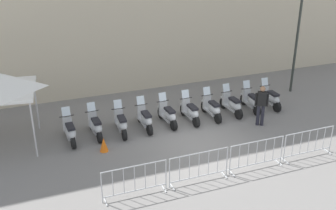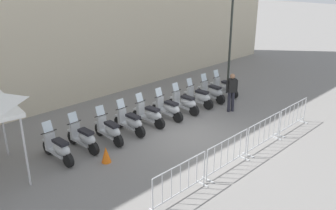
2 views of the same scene
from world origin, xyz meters
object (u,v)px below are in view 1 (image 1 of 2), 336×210
(motorcycle_1, at_px, (96,126))
(traffic_cone, at_px, (104,144))
(officer_near_row_end, at_px, (261,103))
(street_lamp, at_px, (298,31))
(barrier_segment_3, at_px, (308,144))
(barrier_segment_2, at_px, (257,155))
(motorcycle_2, at_px, (121,123))
(motorcycle_3, at_px, (145,119))
(motorcycle_0, at_px, (70,131))
(motorcycle_6, at_px, (212,108))
(motorcycle_7, at_px, (232,105))
(motorcycle_4, at_px, (168,115))
(barrier_segment_0, at_px, (135,181))
(barrier_segment_1, at_px, (199,167))
(motorcycle_9, at_px, (270,98))
(motorcycle_8, at_px, (251,101))
(motorcycle_5, at_px, (191,112))

(motorcycle_1, relative_size, traffic_cone, 3.13)
(officer_near_row_end, height_order, traffic_cone, officer_near_row_end)
(street_lamp, bearing_deg, barrier_segment_3, -114.82)
(motorcycle_1, height_order, barrier_segment_2, motorcycle_1)
(motorcycle_2, xyz_separation_m, barrier_segment_3, (6.20, -3.43, 0.07))
(motorcycle_3, bearing_deg, motorcycle_2, -170.52)
(street_lamp, bearing_deg, motorcycle_0, -165.97)
(traffic_cone, bearing_deg, motorcycle_6, 19.60)
(motorcycle_6, height_order, officer_near_row_end, officer_near_row_end)
(motorcycle_7, bearing_deg, motorcycle_6, -170.21)
(motorcycle_4, distance_m, barrier_segment_0, 5.03)
(motorcycle_2, distance_m, motorcycle_6, 4.03)
(barrier_segment_0, bearing_deg, barrier_segment_3, 6.93)
(motorcycle_0, distance_m, barrier_segment_2, 6.98)
(motorcycle_6, height_order, motorcycle_7, same)
(motorcycle_0, height_order, barrier_segment_1, motorcycle_0)
(street_lamp, bearing_deg, motorcycle_4, -162.44)
(motorcycle_1, relative_size, motorcycle_9, 1.00)
(traffic_cone, bearing_deg, barrier_segment_2, -26.63)
(motorcycle_0, height_order, motorcycle_8, same)
(motorcycle_4, height_order, barrier_segment_3, motorcycle_4)
(motorcycle_2, height_order, motorcycle_5, same)
(motorcycle_1, relative_size, barrier_segment_1, 0.84)
(motorcycle_0, xyz_separation_m, motorcycle_1, (0.99, 0.22, 0.00))
(motorcycle_7, relative_size, barrier_segment_2, 0.84)
(motorcycle_6, bearing_deg, barrier_segment_1, -114.95)
(motorcycle_2, height_order, barrier_segment_1, motorcycle_2)
(motorcycle_2, bearing_deg, motorcycle_5, 7.23)
(traffic_cone, bearing_deg, barrier_segment_3, -17.36)
(motorcycle_1, relative_size, barrier_segment_3, 0.84)
(officer_near_row_end, bearing_deg, motorcycle_5, 159.19)
(motorcycle_2, xyz_separation_m, motorcycle_4, (2.00, 0.32, 0.00))
(motorcycle_5, relative_size, motorcycle_7, 1.00)
(motorcycle_2, height_order, street_lamp, street_lamp)
(motorcycle_9, bearing_deg, motorcycle_4, -172.94)
(motorcycle_4, distance_m, traffic_cone, 3.23)
(motorcycle_0, xyz_separation_m, motorcycle_8, (7.97, 1.03, 0.00))
(motorcycle_5, xyz_separation_m, traffic_cone, (-3.83, -1.61, -0.18))
(barrier_segment_2, bearing_deg, motorcycle_7, 77.96)
(street_lamp, distance_m, officer_near_row_end, 5.00)
(motorcycle_2, relative_size, barrier_segment_1, 0.84)
(motorcycle_3, relative_size, officer_near_row_end, 1.00)
(barrier_segment_0, bearing_deg, motorcycle_4, 64.13)
(motorcycle_6, xyz_separation_m, officer_near_row_end, (1.70, -1.14, 0.53))
(motorcycle_5, bearing_deg, motorcycle_6, 6.29)
(barrier_segment_2, height_order, street_lamp, street_lamp)
(motorcycle_7, height_order, barrier_segment_1, motorcycle_7)
(motorcycle_7, xyz_separation_m, officer_near_row_end, (0.71, -1.31, 0.53))
(motorcycle_0, distance_m, motorcycle_4, 4.03)
(officer_near_row_end, relative_size, traffic_cone, 3.15)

